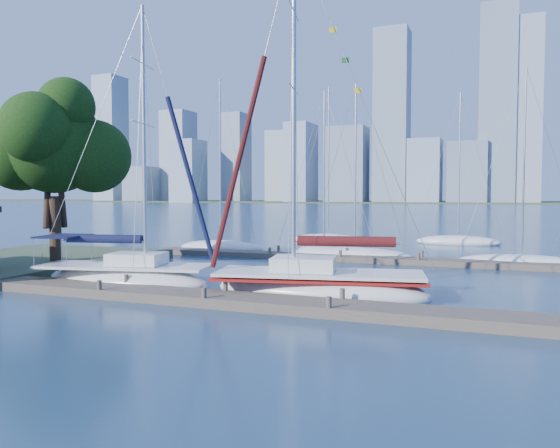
% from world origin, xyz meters
% --- Properties ---
extents(ground, '(700.00, 700.00, 0.00)m').
position_xyz_m(ground, '(0.00, 0.00, 0.00)').
color(ground, '#18304C').
rests_on(ground, ground).
extents(near_dock, '(26.00, 2.00, 0.40)m').
position_xyz_m(near_dock, '(0.00, 0.00, 0.20)').
color(near_dock, '#443A32').
rests_on(near_dock, ground).
extents(far_dock, '(30.00, 1.80, 0.36)m').
position_xyz_m(far_dock, '(2.00, 16.00, 0.18)').
color(far_dock, '#443A32').
rests_on(far_dock, ground).
extents(far_shore, '(800.00, 100.00, 1.50)m').
position_xyz_m(far_shore, '(0.00, 320.00, 0.00)').
color(far_shore, '#38472D').
rests_on(far_shore, ground).
extents(tree, '(8.11, 7.41, 11.01)m').
position_xyz_m(tree, '(-13.67, 5.67, 7.47)').
color(tree, '#301E15').
rests_on(tree, ground).
extents(sailboat_navy, '(9.25, 4.69, 13.77)m').
position_xyz_m(sailboat_navy, '(-6.03, 2.16, 1.04)').
color(sailboat_navy, silver).
rests_on(sailboat_navy, ground).
extents(sailboat_maroon, '(9.84, 4.92, 15.81)m').
position_xyz_m(sailboat_maroon, '(3.44, 2.82, 1.18)').
color(sailboat_maroon, silver).
rests_on(sailboat_maroon, ground).
extents(bg_boat_0, '(7.51, 4.41, 13.72)m').
position_xyz_m(bg_boat_0, '(-9.66, 18.74, 0.30)').
color(bg_boat_0, silver).
rests_on(bg_boat_0, ground).
extents(bg_boat_1, '(8.42, 4.60, 11.90)m').
position_xyz_m(bg_boat_1, '(-0.79, 17.36, 0.25)').
color(bg_boat_1, silver).
rests_on(bg_boat_1, ground).
extents(bg_boat_2, '(8.17, 5.20, 12.39)m').
position_xyz_m(bg_boat_2, '(1.38, 17.56, 0.26)').
color(bg_boat_2, silver).
rests_on(bg_boat_2, ground).
extents(bg_boat_4, '(7.86, 4.63, 12.48)m').
position_xyz_m(bg_boat_4, '(11.94, 17.45, 0.24)').
color(bg_boat_4, silver).
rests_on(bg_boat_4, ground).
extents(bg_boat_6, '(7.35, 3.85, 14.68)m').
position_xyz_m(bg_boat_6, '(-4.12, 29.59, 0.29)').
color(bg_boat_6, silver).
rests_on(bg_boat_6, ground).
extents(bg_boat_7, '(7.55, 3.55, 13.74)m').
position_xyz_m(bg_boat_7, '(7.30, 31.58, 0.29)').
color(bg_boat_7, silver).
rests_on(bg_boat_7, ground).
extents(skyline, '(502.60, 51.31, 102.64)m').
position_xyz_m(skyline, '(25.76, 290.35, 35.29)').
color(skyline, gray).
rests_on(skyline, ground).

